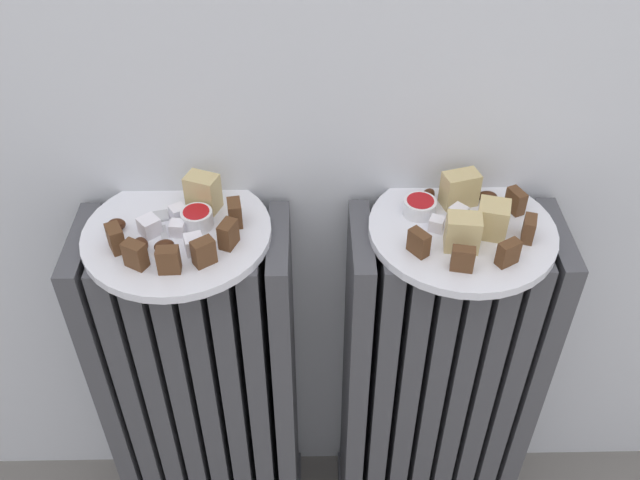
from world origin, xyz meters
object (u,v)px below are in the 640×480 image
jam_bowl_left (197,218)px  jam_bowl_right (420,206)px  radiator_right (434,390)px  plate_right (462,230)px  plate_left (177,234)px  radiator_left (205,394)px  fork (163,231)px

jam_bowl_left → jam_bowl_right: size_ratio=0.95×
radiator_right → plate_right: size_ratio=2.68×
plate_left → jam_bowl_right: 0.32m
plate_right → jam_bowl_right: jam_bowl_right is taller
plate_left → radiator_left: bearing=90.0°
radiator_right → plate_left: plate_left is taller
fork → jam_bowl_left: bearing=16.2°
radiator_left → jam_bowl_left: size_ratio=15.87×
radiator_right → plate_left: 0.51m
radiator_left → plate_right: bearing=-0.0°
radiator_left → radiator_right: same height
plate_left → jam_bowl_left: jam_bowl_left is taller
jam_bowl_left → fork: bearing=-163.8°
fork → plate_right: bearing=0.5°
jam_bowl_right → radiator_right: bearing=-29.3°
plate_right → jam_bowl_right: size_ratio=5.61×
radiator_left → fork: bearing=-169.0°
radiator_right → jam_bowl_right: size_ratio=15.04×
radiator_left → jam_bowl_left: (0.03, 0.01, 0.36)m
plate_right → jam_bowl_right: 0.06m
plate_right → jam_bowl_right: bearing=150.7°
radiator_right → plate_left: size_ratio=2.68×
plate_left → plate_right: same height
plate_left → fork: 0.02m
radiator_left → plate_left: 0.34m
jam_bowl_right → plate_left: bearing=-174.7°
jam_bowl_right → fork: (-0.34, -0.03, -0.01)m
jam_bowl_left → radiator_right: bearing=-1.6°
jam_bowl_left → jam_bowl_right: 0.30m
plate_right → plate_left: bearing=180.0°
plate_right → jam_bowl_left: bearing=178.4°
radiator_left → plate_right: (0.38, -0.00, 0.34)m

